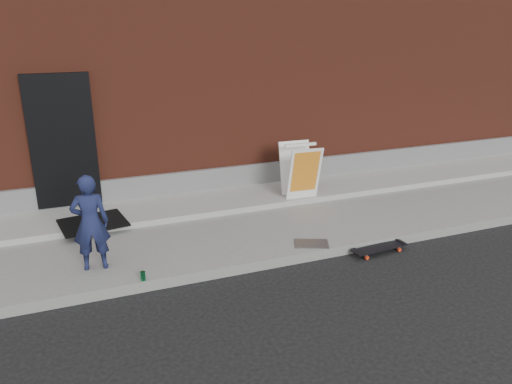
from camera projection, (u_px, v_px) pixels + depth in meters
name	position (u px, v px, depth m)	size (l,w,h in m)	color
ground	(274.00, 268.00, 7.06)	(80.00, 80.00, 0.00)	black
sidewalk	(239.00, 225.00, 8.36)	(20.00, 3.00, 0.15)	slate
apron	(223.00, 200.00, 9.11)	(20.00, 1.20, 0.10)	gray
building	(165.00, 54.00, 12.40)	(20.00, 8.10, 5.00)	maroon
child	(90.00, 223.00, 6.54)	(0.48, 0.32, 1.32)	#181E44
skateboard	(379.00, 248.00, 7.50)	(0.90, 0.30, 0.10)	red
pizza_sign	(300.00, 170.00, 9.03)	(0.63, 0.73, 0.99)	white
soda_can	(143.00, 276.00, 6.42)	(0.07, 0.07, 0.12)	#187C40
doormat	(93.00, 223.00, 7.95)	(0.99, 0.80, 0.03)	black
utility_plate	(312.00, 244.00, 7.46)	(0.50, 0.32, 0.01)	#58585E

